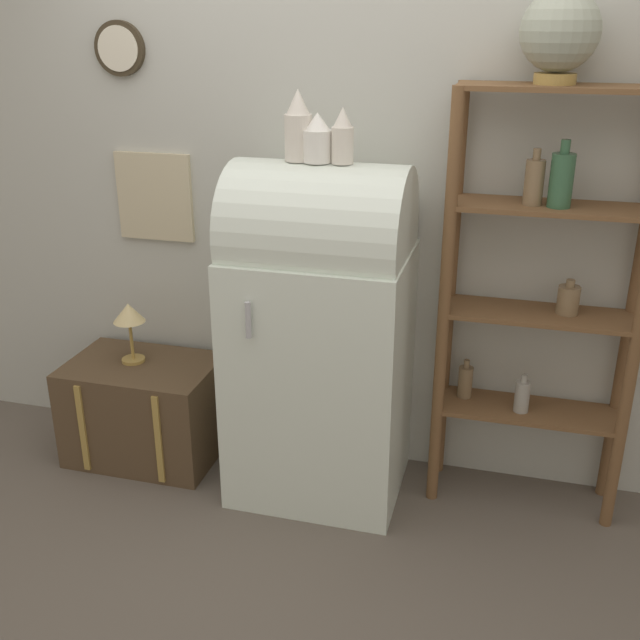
# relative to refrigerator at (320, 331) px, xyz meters

# --- Properties ---
(ground_plane) EXTENTS (12.00, 12.00, 0.00)m
(ground_plane) POSITION_rel_refrigerator_xyz_m (0.00, -0.25, -0.77)
(ground_plane) COLOR #60564C
(wall_back) EXTENTS (7.00, 0.09, 2.70)m
(wall_back) POSITION_rel_refrigerator_xyz_m (-0.01, 0.33, 0.58)
(wall_back) COLOR #B7B7AD
(wall_back) RESTS_ON ground_plane
(refrigerator) EXTENTS (0.74, 0.64, 1.50)m
(refrigerator) POSITION_rel_refrigerator_xyz_m (0.00, 0.00, 0.00)
(refrigerator) COLOR silver
(refrigerator) RESTS_ON ground_plane
(suitcase_trunk) EXTENTS (0.71, 0.49, 0.49)m
(suitcase_trunk) POSITION_rel_refrigerator_xyz_m (-0.90, 0.02, -0.53)
(suitcase_trunk) COLOR brown
(suitcase_trunk) RESTS_ON ground_plane
(shelf_unit) EXTENTS (0.80, 0.28, 1.80)m
(shelf_unit) POSITION_rel_refrigerator_xyz_m (0.89, 0.14, 0.24)
(shelf_unit) COLOR brown
(shelf_unit) RESTS_ON ground_plane
(globe) EXTENTS (0.29, 0.29, 0.33)m
(globe) POSITION_rel_refrigerator_xyz_m (0.86, 0.15, 1.20)
(globe) COLOR #AD8942
(globe) RESTS_ON shelf_unit
(vase_left) EXTENTS (0.11, 0.11, 0.28)m
(vase_left) POSITION_rel_refrigerator_xyz_m (-0.09, 0.00, 0.86)
(vase_left) COLOR silver
(vase_left) RESTS_ON refrigerator
(vase_center) EXTENTS (0.12, 0.12, 0.19)m
(vase_center) POSITION_rel_refrigerator_xyz_m (-0.01, -0.01, 0.82)
(vase_center) COLOR white
(vase_center) RESTS_ON refrigerator
(vase_right) EXTENTS (0.09, 0.09, 0.21)m
(vase_right) POSITION_rel_refrigerator_xyz_m (0.09, -0.01, 0.83)
(vase_right) COLOR silver
(vase_right) RESTS_ON refrigerator
(desk_lamp) EXTENTS (0.15, 0.15, 0.30)m
(desk_lamp) POSITION_rel_refrigerator_xyz_m (-0.94, 0.04, -0.05)
(desk_lamp) COLOR #AD8942
(desk_lamp) RESTS_ON suitcase_trunk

